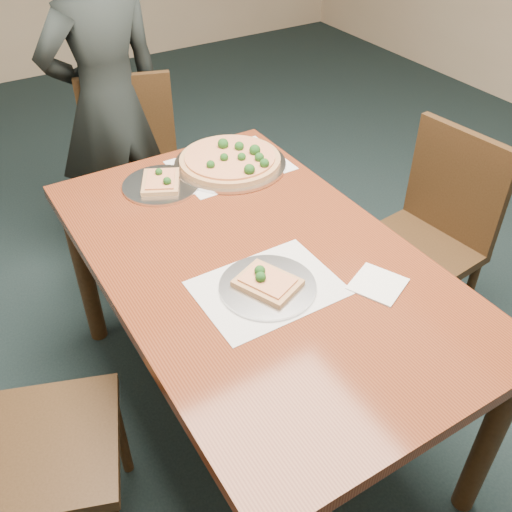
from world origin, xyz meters
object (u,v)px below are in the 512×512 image
chair_right (430,231)px  pizza_pan (231,160)px  diner (109,104)px  dining_table (256,279)px  chair_left (5,439)px  slice_plate_far (161,183)px  slice_plate_near (267,284)px  chair_far (135,167)px

chair_right → pizza_pan: 0.83m
diner → pizza_pan: diner is taller
dining_table → chair_left: bearing=-175.3°
chair_right → pizza_pan: bearing=-135.1°
chair_left → slice_plate_far: 0.99m
diner → slice_plate_near: diner is taller
slice_plate_far → slice_plate_near: bearing=-87.4°
pizza_pan → slice_plate_far: pizza_pan is taller
dining_table → slice_plate_near: 0.18m
chair_far → chair_right: size_ratio=1.00×
slice_plate_near → dining_table: bearing=70.9°
chair_right → pizza_pan: (-0.61, 0.50, 0.26)m
pizza_pan → slice_plate_far: 0.29m
dining_table → slice_plate_far: 0.55m
slice_plate_far → dining_table: bearing=-81.4°
dining_table → chair_left: (-0.82, -0.07, -0.14)m
chair_left → slice_plate_near: chair_left is taller
slice_plate_near → slice_plate_far: size_ratio=1.00×
pizza_pan → diner: bearing=107.3°
chair_left → diner: diner is taller
dining_table → pizza_pan: 0.58m
diner → slice_plate_near: (-0.04, -1.39, -0.02)m
chair_left → slice_plate_near: bearing=-75.4°
dining_table → pizza_pan: pizza_pan is taller
slice_plate_far → pizza_pan: bearing=-0.5°
chair_far → diner: 0.30m
dining_table → pizza_pan: bearing=68.3°
chair_right → diner: (-0.84, 1.22, 0.27)m
chair_left → pizza_pan: size_ratio=2.13×
chair_left → slice_plate_near: (0.77, -0.08, 0.25)m
diner → pizza_pan: bearing=100.5°
dining_table → slice_plate_far: size_ratio=5.36×
chair_far → chair_left: same height
chair_far → slice_plate_far: bearing=-81.2°
dining_table → pizza_pan: (0.21, 0.53, 0.11)m
chair_left → pizza_pan: chair_left is taller
dining_table → slice_plate_near: bearing=-109.1°
chair_left → pizza_pan: (1.03, 0.59, 0.26)m
chair_right → slice_plate_far: size_ratio=3.25×
diner → chair_far: bearing=98.3°
chair_left → slice_plate_far: bearing=-31.0°
diner → pizza_pan: size_ratio=3.68×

